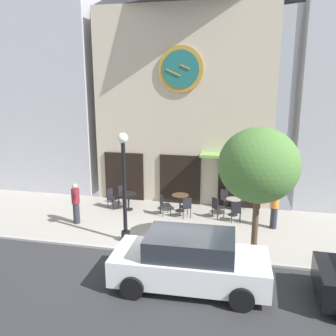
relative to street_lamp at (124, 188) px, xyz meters
name	(u,v)px	position (x,y,z in m)	size (l,w,h in m)	color
ground_plane	(170,262)	(1.87, -1.17, -2.02)	(25.24, 11.35, 0.13)	#9E998E
clock_building	(186,80)	(1.16, 5.80, 3.66)	(8.22, 3.95, 10.95)	beige
neighbor_building_left	(56,38)	(-5.99, 6.84, 5.82)	(5.21, 4.67, 15.63)	#B2B2BC
street_lamp	(124,188)	(0.00, 0.00, 0.00)	(0.36, 0.36, 3.93)	black
street_tree	(259,166)	(4.50, -0.26, 1.08)	(2.50, 2.25, 4.28)	brown
cafe_table_center_left	(128,198)	(-0.92, 3.05, -1.44)	(0.73, 0.73, 0.77)	black
cafe_table_center	(180,199)	(1.38, 3.38, -1.45)	(0.75, 0.75, 0.75)	black
cafe_table_near_curb	(233,204)	(3.69, 3.39, -1.50)	(0.64, 0.64, 0.74)	black
cafe_chair_curbside	(225,197)	(3.30, 4.16, -1.47)	(0.55, 0.55, 0.90)	black
cafe_chair_right_end	(164,203)	(0.77, 2.77, -1.47)	(0.55, 0.55, 0.90)	black
cafe_chair_near_tree	(186,206)	(1.76, 2.66, -1.47)	(0.55, 0.55, 0.90)	black
cafe_chair_mid_row	(112,197)	(-1.74, 3.13, -1.47)	(0.51, 0.51, 0.90)	black
cafe_chair_corner	(236,210)	(3.84, 2.59, -1.47)	(0.42, 0.42, 0.90)	black
cafe_chair_near_lamp	(123,193)	(-1.40, 3.71, -1.47)	(0.56, 0.56, 0.90)	black
cafe_chair_left_end	(240,198)	(3.96, 4.19, -1.47)	(0.54, 0.54, 0.90)	black
cafe_chair_by_entrance	(217,206)	(3.02, 2.91, -1.47)	(0.57, 0.57, 0.90)	black
pedestrian_maroon	(76,203)	(-2.48, 1.13, -1.13)	(0.43, 0.43, 1.67)	#2D2D38
pedestrian_orange	(274,207)	(5.29, 2.31, -1.13)	(0.45, 0.45, 1.67)	#2D2D38
parked_car_white	(190,261)	(2.72, -2.39, -1.24)	(4.36, 2.13, 1.55)	white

